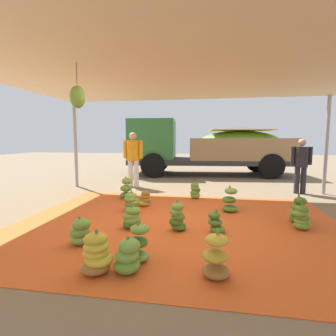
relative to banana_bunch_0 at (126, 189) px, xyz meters
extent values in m
plane|color=#7F6B51|center=(1.57, 1.21, -0.26)|extent=(40.00, 40.00, 0.00)
cube|color=#E05B23|center=(1.57, -1.79, -0.25)|extent=(6.02, 4.80, 0.01)
cylinder|color=#9EA0A5|center=(-2.23, 1.51, 1.13)|extent=(0.10, 0.10, 2.78)
cylinder|color=#9EA0A5|center=(5.37, 1.51, 1.13)|extent=(0.10, 0.10, 2.78)
cube|color=beige|center=(1.57, -1.79, 2.55)|extent=(8.00, 7.00, 0.06)
cylinder|color=#4C422D|center=(0.05, -2.48, 2.36)|extent=(0.01, 0.01, 0.34)
ellipsoid|color=#6B9E38|center=(0.05, -2.48, 1.99)|extent=(0.24, 0.24, 0.36)
ellipsoid|color=#477523|center=(0.00, -0.01, -0.16)|extent=(0.48, 0.48, 0.17)
ellipsoid|color=#60932D|center=(-0.01, 0.00, 0.02)|extent=(0.35, 0.35, 0.17)
ellipsoid|color=#75A83D|center=(0.01, 0.02, 0.21)|extent=(0.37, 0.37, 0.17)
cylinder|color=olive|center=(-0.02, 0.02, 0.27)|extent=(0.04, 0.04, 0.12)
ellipsoid|color=gold|center=(0.65, -0.69, -0.17)|extent=(0.35, 0.35, 0.15)
ellipsoid|color=#996628|center=(0.69, -0.67, -0.12)|extent=(0.31, 0.31, 0.15)
ellipsoid|color=#996628|center=(0.65, -0.65, -0.06)|extent=(0.26, 0.26, 0.15)
ellipsoid|color=gold|center=(0.69, -0.67, 0.00)|extent=(0.30, 0.30, 0.15)
ellipsoid|color=#996628|center=(0.70, -0.69, 0.05)|extent=(0.28, 0.28, 0.15)
cylinder|color=olive|center=(0.67, -0.66, 0.11)|extent=(0.04, 0.04, 0.12)
ellipsoid|color=#60932D|center=(1.24, -3.68, -0.16)|extent=(0.42, 0.42, 0.17)
ellipsoid|color=#75A83D|center=(1.23, -3.67, -0.04)|extent=(0.40, 0.40, 0.17)
ellipsoid|color=#75A83D|center=(1.27, -3.68, 0.08)|extent=(0.36, 0.36, 0.17)
cylinder|color=olive|center=(1.26, -3.69, 0.14)|extent=(0.04, 0.04, 0.12)
ellipsoid|color=#996628|center=(0.87, -3.75, -0.18)|extent=(0.41, 0.41, 0.14)
ellipsoid|color=gold|center=(0.91, -3.73, -0.09)|extent=(0.40, 0.40, 0.14)
ellipsoid|color=gold|center=(0.87, -3.71, -0.01)|extent=(0.38, 0.38, 0.14)
ellipsoid|color=gold|center=(0.88, -3.73, 0.07)|extent=(0.34, 0.34, 0.14)
ellipsoid|color=gold|center=(0.87, -3.72, 0.15)|extent=(0.29, 0.29, 0.14)
cylinder|color=olive|center=(0.89, -3.73, 0.21)|extent=(0.04, 0.04, 0.12)
ellipsoid|color=#996628|center=(2.27, -3.61, -0.18)|extent=(0.44, 0.44, 0.14)
ellipsoid|color=gold|center=(2.25, -3.61, 0.00)|extent=(0.39, 0.39, 0.14)
ellipsoid|color=gold|center=(2.27, -3.59, 0.18)|extent=(0.32, 0.32, 0.14)
cylinder|color=olive|center=(2.28, -3.60, 0.24)|extent=(0.04, 0.04, 0.12)
ellipsoid|color=#477523|center=(1.66, -2.16, -0.18)|extent=(0.36, 0.36, 0.14)
ellipsoid|color=#477523|center=(1.61, -2.17, -0.09)|extent=(0.28, 0.28, 0.14)
ellipsoid|color=#518428|center=(1.65, -2.18, 0.00)|extent=(0.29, 0.29, 0.14)
ellipsoid|color=#75A83D|center=(1.61, -2.19, 0.08)|extent=(0.30, 0.30, 0.14)
ellipsoid|color=#6B9E38|center=(1.64, -2.19, 0.17)|extent=(0.28, 0.28, 0.14)
cylinder|color=olive|center=(1.63, -2.18, 0.23)|extent=(0.04, 0.04, 0.12)
ellipsoid|color=#75A83D|center=(1.27, -3.37, -0.19)|extent=(0.43, 0.43, 0.13)
ellipsoid|color=#477523|center=(1.27, -3.35, -0.01)|extent=(0.33, 0.33, 0.13)
ellipsoid|color=#75A83D|center=(1.30, -3.34, 0.16)|extent=(0.30, 0.30, 0.13)
cylinder|color=olive|center=(1.28, -3.35, 0.22)|extent=(0.04, 0.04, 0.12)
ellipsoid|color=#518428|center=(2.31, -2.17, -0.19)|extent=(0.36, 0.36, 0.12)
ellipsoid|color=#477523|center=(2.27, -2.15, -0.08)|extent=(0.33, 0.33, 0.12)
ellipsoid|color=#477523|center=(2.25, -2.14, 0.03)|extent=(0.24, 0.24, 0.12)
cylinder|color=olive|center=(2.28, -2.16, 0.09)|extent=(0.04, 0.04, 0.12)
ellipsoid|color=#6B9E38|center=(1.79, 0.32, -0.17)|extent=(0.36, 0.36, 0.16)
ellipsoid|color=#518428|center=(1.77, 0.33, -0.10)|extent=(0.35, 0.35, 0.16)
ellipsoid|color=#477523|center=(1.80, 0.36, -0.04)|extent=(0.33, 0.33, 0.16)
ellipsoid|color=#6B9E38|center=(1.77, 0.35, 0.03)|extent=(0.31, 0.31, 0.16)
ellipsoid|color=#60932D|center=(1.77, 0.34, 0.09)|extent=(0.29, 0.29, 0.16)
cylinder|color=olive|center=(1.77, 0.34, 0.15)|extent=(0.04, 0.04, 0.12)
ellipsoid|color=#60932D|center=(3.76, -1.77, -0.18)|extent=(0.37, 0.37, 0.15)
ellipsoid|color=#6B9E38|center=(3.76, -1.75, -0.11)|extent=(0.33, 0.33, 0.15)
ellipsoid|color=#518428|center=(3.76, -1.75, -0.04)|extent=(0.32, 0.32, 0.15)
ellipsoid|color=#6B9E38|center=(3.73, -1.76, 0.03)|extent=(0.31, 0.31, 0.15)
ellipsoid|color=#518428|center=(3.75, -1.75, 0.10)|extent=(0.24, 0.24, 0.15)
cylinder|color=olive|center=(3.75, -1.76, 0.16)|extent=(0.04, 0.04, 0.12)
ellipsoid|color=#477523|center=(0.82, -2.17, -0.18)|extent=(0.46, 0.46, 0.15)
ellipsoid|color=#60932D|center=(0.84, -2.21, -0.10)|extent=(0.31, 0.31, 0.15)
ellipsoid|color=#75A83D|center=(0.81, -2.18, -0.02)|extent=(0.32, 0.32, 0.15)
ellipsoid|color=#60932D|center=(0.84, -2.17, 0.05)|extent=(0.36, 0.36, 0.15)
cylinder|color=olive|center=(0.83, -2.18, 0.11)|extent=(0.04, 0.04, 0.12)
ellipsoid|color=#75A83D|center=(0.28, -3.00, -0.16)|extent=(0.39, 0.39, 0.17)
ellipsoid|color=#6B9E38|center=(0.28, -3.01, -0.05)|extent=(0.40, 0.40, 0.17)
ellipsoid|color=#6B9E38|center=(0.32, -3.01, 0.06)|extent=(0.30, 0.30, 0.17)
cylinder|color=olive|center=(0.29, -3.01, 0.12)|extent=(0.04, 0.04, 0.12)
ellipsoid|color=#518428|center=(2.61, -0.83, -0.18)|extent=(0.39, 0.39, 0.14)
ellipsoid|color=#477523|center=(2.58, -0.81, 0.01)|extent=(0.39, 0.39, 0.14)
ellipsoid|color=#75A83D|center=(2.62, -0.79, 0.20)|extent=(0.36, 0.36, 0.14)
cylinder|color=olive|center=(2.59, -0.82, 0.26)|extent=(0.04, 0.04, 0.12)
ellipsoid|color=#6B9E38|center=(0.50, -1.16, -0.16)|extent=(0.40, 0.40, 0.17)
ellipsoid|color=#518428|center=(0.51, -1.15, -0.10)|extent=(0.40, 0.40, 0.17)
ellipsoid|color=#75A83D|center=(0.52, -1.15, -0.04)|extent=(0.38, 0.38, 0.17)
ellipsoid|color=#6B9E38|center=(0.49, -1.19, 0.02)|extent=(0.35, 0.35, 0.17)
ellipsoid|color=#75A83D|center=(0.49, -1.15, 0.09)|extent=(0.32, 0.32, 0.17)
cylinder|color=olive|center=(0.51, -1.17, 0.15)|extent=(0.04, 0.04, 0.12)
ellipsoid|color=#477523|center=(3.81, -1.35, -0.18)|extent=(0.37, 0.37, 0.14)
ellipsoid|color=#75A83D|center=(3.79, -1.36, -0.06)|extent=(0.31, 0.31, 0.14)
ellipsoid|color=#60932D|center=(3.80, -1.37, 0.05)|extent=(0.34, 0.34, 0.14)
ellipsoid|color=#477523|center=(3.84, -1.39, 0.17)|extent=(0.32, 0.32, 0.14)
cylinder|color=olive|center=(3.81, -1.37, 0.23)|extent=(0.04, 0.04, 0.12)
cube|color=#2D2D2D|center=(2.08, 5.14, 0.34)|extent=(7.09, 2.99, 0.20)
cube|color=#2D6B33|center=(-0.39, 4.91, 1.29)|extent=(2.13, 2.34, 1.70)
cube|color=#232D38|center=(-1.36, 4.82, 1.63)|extent=(0.20, 1.88, 0.75)
cube|color=#99754C|center=(3.50, 4.13, 0.89)|extent=(4.27, 0.48, 0.90)
cube|color=#99754C|center=(3.28, 6.40, 0.89)|extent=(4.27, 0.48, 0.90)
cube|color=#99754C|center=(5.48, 5.46, 0.89)|extent=(0.30, 2.36, 0.90)
ellipsoid|color=#60932D|center=(3.39, 5.26, 1.06)|extent=(3.93, 2.32, 1.23)
cube|color=yellow|center=(3.39, 5.26, 1.69)|extent=(2.72, 2.02, 0.04)
cylinder|color=black|center=(-0.15, 3.85, 0.24)|extent=(1.02, 0.37, 1.00)
cylinder|color=black|center=(-0.35, 6.00, 0.24)|extent=(1.02, 0.37, 1.00)
cylinder|color=black|center=(4.52, 4.29, 0.24)|extent=(1.02, 0.37, 1.00)
cylinder|color=black|center=(4.32, 6.43, 0.24)|extent=(1.02, 0.37, 1.00)
cylinder|color=#26262D|center=(4.64, 1.51, 0.13)|extent=(0.14, 0.14, 0.77)
cylinder|color=#26262D|center=(4.82, 1.51, 0.13)|extent=(0.14, 0.14, 0.77)
cylinder|color=#26262D|center=(4.73, 1.51, 0.80)|extent=(0.35, 0.35, 0.58)
cylinder|color=#26262D|center=(4.50, 1.51, 0.83)|extent=(0.11, 0.11, 0.51)
cylinder|color=#26262D|center=(4.96, 1.51, 0.83)|extent=(0.11, 0.11, 0.51)
sphere|color=tan|center=(4.73, 1.51, 1.22)|extent=(0.21, 0.21, 0.21)
cylinder|color=silver|center=(-0.44, 1.73, 0.18)|extent=(0.16, 0.16, 0.87)
cylinder|color=silver|center=(-0.24, 1.73, 0.18)|extent=(0.16, 0.16, 0.87)
cylinder|color=orange|center=(-0.34, 1.73, 0.94)|extent=(0.40, 0.40, 0.65)
cylinder|color=orange|center=(-0.60, 1.73, 0.97)|extent=(0.13, 0.13, 0.58)
cylinder|color=orange|center=(-0.07, 1.73, 0.97)|extent=(0.13, 0.13, 0.58)
sphere|color=tan|center=(-0.34, 1.73, 1.40)|extent=(0.24, 0.24, 0.24)
camera|label=1|loc=(2.19, -6.48, 1.32)|focal=27.94mm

